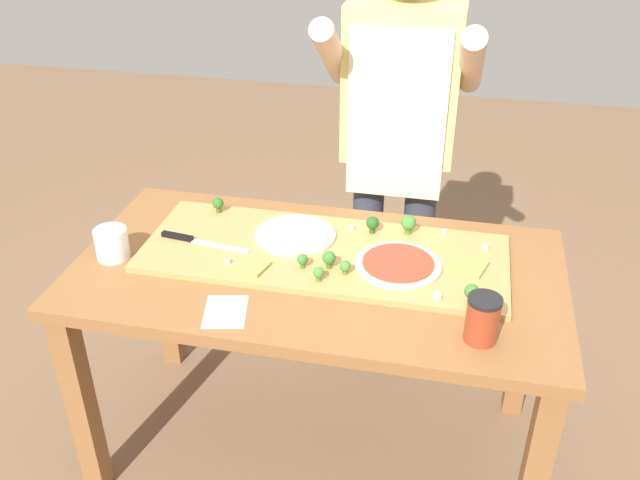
% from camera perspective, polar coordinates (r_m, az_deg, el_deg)
% --- Properties ---
extents(ground_plane, '(8.00, 8.00, 0.00)m').
position_cam_1_polar(ground_plane, '(2.65, -0.18, -16.41)').
color(ground_plane, brown).
extents(prep_table, '(1.51, 0.79, 0.77)m').
position_cam_1_polar(prep_table, '(2.20, -0.20, -4.62)').
color(prep_table, brown).
rests_on(prep_table, ground).
extents(cutting_board, '(1.15, 0.45, 0.02)m').
position_cam_1_polar(cutting_board, '(2.19, 0.32, -1.12)').
color(cutting_board, tan).
rests_on(cutting_board, prep_table).
extents(chefs_knife, '(0.31, 0.06, 0.02)m').
position_cam_1_polar(chefs_knife, '(2.27, -10.48, 0.02)').
color(chefs_knife, '#B7BABF').
rests_on(chefs_knife, cutting_board).
extents(pizza_whole_tomato_red, '(0.27, 0.27, 0.02)m').
position_cam_1_polar(pizza_whole_tomato_red, '(2.12, 6.47, -1.99)').
color(pizza_whole_tomato_red, beige).
rests_on(pizza_whole_tomato_red, cutting_board).
extents(pizza_whole_cheese_artichoke, '(0.27, 0.27, 0.02)m').
position_cam_1_polar(pizza_whole_cheese_artichoke, '(2.26, -2.07, 0.45)').
color(pizza_whole_cheese_artichoke, beige).
rests_on(pizza_whole_cheese_artichoke, cutting_board).
extents(pizza_slice_center, '(0.12, 0.12, 0.01)m').
position_cam_1_polar(pizza_slice_center, '(2.15, 12.18, -2.14)').
color(pizza_slice_center, '#899E4C').
rests_on(pizza_slice_center, cutting_board).
extents(pizza_slice_far_right, '(0.10, 0.10, 0.01)m').
position_cam_1_polar(pizza_slice_far_right, '(2.11, -5.56, -2.22)').
color(pizza_slice_far_right, '#899E4C').
rests_on(pizza_slice_far_right, cutting_board).
extents(broccoli_floret_center_right, '(0.03, 0.03, 0.04)m').
position_cam_1_polar(broccoli_floret_center_right, '(2.06, 2.09, -2.20)').
color(broccoli_floret_center_right, '#487A23').
rests_on(broccoli_floret_center_right, cutting_board).
extents(broccoli_floret_back_mid, '(0.03, 0.03, 0.05)m').
position_cam_1_polar(broccoli_floret_back_mid, '(2.09, -1.46, -1.64)').
color(broccoli_floret_back_mid, '#3F7220').
rests_on(broccoli_floret_back_mid, cutting_board).
extents(broccoli_floret_front_mid, '(0.04, 0.04, 0.06)m').
position_cam_1_polar(broccoli_floret_front_mid, '(2.27, 4.36, 1.37)').
color(broccoli_floret_front_mid, '#2C5915').
rests_on(broccoli_floret_front_mid, cutting_board).
extents(broccoli_floret_front_right, '(0.03, 0.03, 0.04)m').
position_cam_1_polar(broccoli_floret_front_right, '(2.03, -0.11, -2.75)').
color(broccoli_floret_front_right, '#487A23').
rests_on(broccoli_floret_front_right, cutting_board).
extents(broccoli_floret_back_left, '(0.04, 0.04, 0.06)m').
position_cam_1_polar(broccoli_floret_back_left, '(2.09, 0.76, -1.53)').
color(broccoli_floret_back_left, '#3F7220').
rests_on(broccoli_floret_back_left, cutting_board).
extents(broccoli_floret_center_left, '(0.04, 0.04, 0.06)m').
position_cam_1_polar(broccoli_floret_center_left, '(2.41, -8.41, 2.97)').
color(broccoli_floret_center_left, '#366618').
rests_on(broccoli_floret_center_left, cutting_board).
extents(broccoli_floret_back_right, '(0.04, 0.04, 0.06)m').
position_cam_1_polar(broccoli_floret_back_right, '(1.98, 12.43, -4.25)').
color(broccoli_floret_back_right, '#3F7220').
rests_on(broccoli_floret_back_right, cutting_board).
extents(broccoli_floret_front_left, '(0.05, 0.05, 0.07)m').
position_cam_1_polar(broccoli_floret_front_left, '(2.28, 7.32, 1.39)').
color(broccoli_floret_front_left, '#487A23').
rests_on(broccoli_floret_front_left, cutting_board).
extents(cheese_crumble_a, '(0.02, 0.02, 0.01)m').
position_cam_1_polar(cheese_crumble_a, '(2.31, 10.25, 0.71)').
color(cheese_crumble_a, silver).
rests_on(cheese_crumble_a, cutting_board).
extents(cheese_crumble_b, '(0.02, 0.02, 0.01)m').
position_cam_1_polar(cheese_crumble_b, '(2.14, -7.62, -1.76)').
color(cheese_crumble_b, white).
rests_on(cheese_crumble_b, cutting_board).
extents(cheese_crumble_c, '(0.01, 0.01, 0.01)m').
position_cam_1_polar(cheese_crumble_c, '(2.30, 2.65, 1.01)').
color(cheese_crumble_c, white).
rests_on(cheese_crumble_c, cutting_board).
extents(cheese_crumble_d, '(0.02, 0.02, 0.01)m').
position_cam_1_polar(cheese_crumble_d, '(2.25, 13.56, -0.55)').
color(cheese_crumble_d, white).
rests_on(cheese_crumble_d, cutting_board).
extents(cheese_crumble_e, '(0.03, 0.03, 0.02)m').
position_cam_1_polar(cheese_crumble_e, '(1.99, 9.64, -4.59)').
color(cheese_crumble_e, silver).
rests_on(cheese_crumble_e, cutting_board).
extents(flour_cup, '(0.10, 0.10, 0.10)m').
position_cam_1_polar(flour_cup, '(2.27, -16.79, -0.40)').
color(flour_cup, white).
rests_on(flour_cup, prep_table).
extents(sauce_jar, '(0.09, 0.09, 0.13)m').
position_cam_1_polar(sauce_jar, '(1.87, 13.27, -6.36)').
color(sauce_jar, '#99381E').
rests_on(sauce_jar, prep_table).
extents(recipe_note, '(0.15, 0.17, 0.00)m').
position_cam_1_polar(recipe_note, '(1.97, -7.82, -5.89)').
color(recipe_note, white).
rests_on(recipe_note, prep_table).
extents(cook_center, '(0.54, 0.39, 1.67)m').
position_cam_1_polar(cook_center, '(2.54, 6.49, 8.85)').
color(cook_center, '#333847').
rests_on(cook_center, ground).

